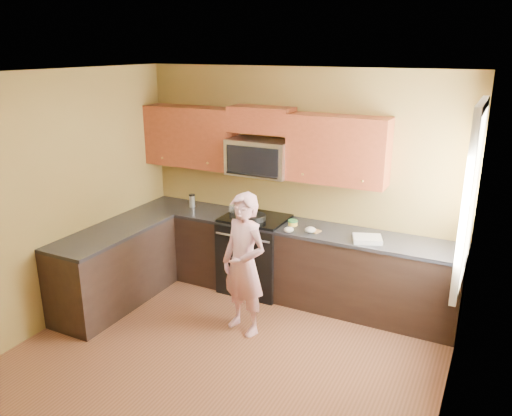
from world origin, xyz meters
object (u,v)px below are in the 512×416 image
Objects in this scene: microwave at (260,174)px; woman at (244,264)px; frying_pan at (254,220)px; stove at (255,253)px; travel_mug at (192,207)px; butter_tub at (293,225)px.

woman is (0.34, -1.05, -0.69)m from microwave.
microwave reaches higher than frying_pan.
woman is (0.34, -0.92, 0.29)m from stove.
frying_pan is at bearing -82.07° from microwave.
butter_tub is at bearing -2.84° from travel_mug.
microwave is 1.50× the size of frying_pan.
frying_pan is 1.00m from travel_mug.
travel_mug is at bearing 175.42° from stove.
butter_tub is at bearing -13.76° from microwave.
butter_tub reaches higher than stove.
travel_mug is (-0.96, 0.08, 0.45)m from stove.
travel_mug is (-1.45, 0.07, 0.00)m from butter_tub.
woman is at bearing -72.22° from microwave.
woman reaches higher than travel_mug.
woman is 13.59× the size of butter_tub.
butter_tub is (0.49, 0.00, 0.45)m from stove.
butter_tub is at bearing 0.58° from stove.
stove is 0.62× the size of woman.
stove is 0.66m from butter_tub.
travel_mug reaches higher than stove.
woman reaches higher than butter_tub.
microwave reaches higher than woman.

